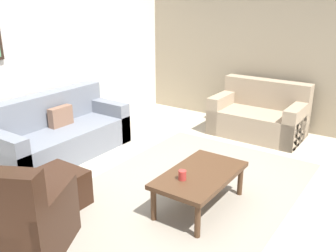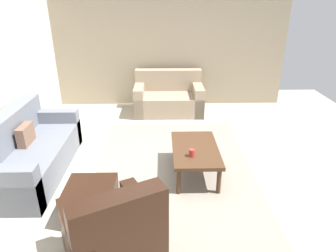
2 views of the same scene
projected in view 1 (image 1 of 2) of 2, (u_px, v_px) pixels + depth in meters
ground_plane at (182, 194)px, 4.31m from camera, size 8.00×8.00×0.00m
rear_partition at (29, 55)px, 5.23m from camera, size 6.00×0.12×2.80m
stone_feature_panel at (279, 46)px, 6.17m from camera, size 0.12×5.20×2.80m
area_rug at (182, 194)px, 4.31m from camera, size 3.47×2.30×0.01m
couch_main at (57, 135)px, 5.30m from camera, size 2.01×0.87×0.88m
couch_loveseat at (260, 117)px, 6.12m from camera, size 0.89×1.45×0.88m
armchair_leather at (15, 226)px, 3.18m from camera, size 1.07×1.07×0.95m
ottoman at (56, 190)px, 3.99m from camera, size 0.56×0.56×0.40m
coffee_table at (200, 177)px, 3.94m from camera, size 1.10×0.64×0.41m
cup at (182, 175)px, 3.76m from camera, size 0.08×0.08×0.10m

